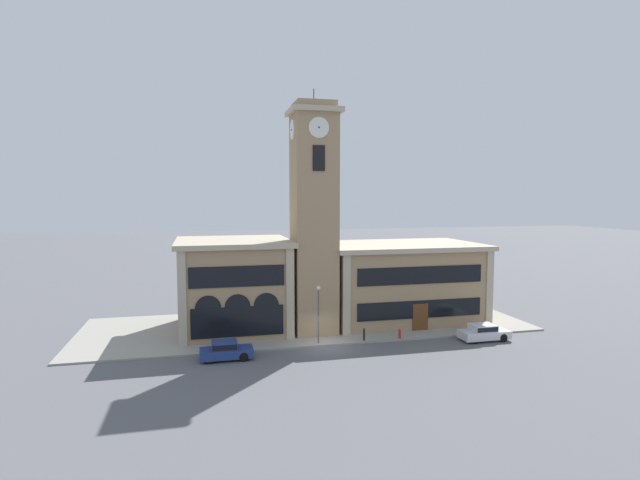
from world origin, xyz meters
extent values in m
plane|color=#56565B|center=(0.00, 0.00, 0.00)|extent=(300.00, 300.00, 0.00)
cube|color=gray|center=(0.00, 7.12, 0.07)|extent=(42.37, 14.24, 0.15)
cube|color=#9E7F5B|center=(0.00, 4.35, 9.92)|extent=(3.81, 3.81, 19.83)
cube|color=tan|center=(0.00, 4.35, 20.06)|extent=(4.51, 4.51, 0.45)
cube|color=#9E7F5B|center=(0.00, 4.35, 20.58)|extent=(3.50, 3.50, 0.60)
cylinder|color=#4C4C51|center=(0.00, 4.35, 21.48)|extent=(0.10, 0.10, 1.20)
cylinder|color=silver|center=(0.00, 2.39, 18.44)|extent=(1.78, 0.10, 1.78)
cylinder|color=black|center=(0.00, 2.32, 18.44)|extent=(0.14, 0.04, 0.14)
cylinder|color=silver|center=(-1.95, 4.35, 18.44)|extent=(0.10, 1.78, 1.78)
cylinder|color=black|center=(-2.02, 4.35, 18.44)|extent=(0.04, 0.14, 0.14)
cube|color=black|center=(0.00, 2.40, 15.85)|extent=(1.07, 0.10, 2.20)
cube|color=#9E7F5B|center=(-7.09, 7.34, 4.05)|extent=(9.77, 9.80, 8.09)
cube|color=tan|center=(-7.09, 7.34, 8.32)|extent=(10.47, 10.50, 0.45)
cube|color=tan|center=(-11.62, 2.38, 4.05)|extent=(0.70, 0.16, 8.09)
cube|color=tan|center=(-2.55, 2.38, 4.05)|extent=(0.70, 0.16, 8.09)
cube|color=black|center=(-7.09, 2.40, 5.83)|extent=(8.01, 0.10, 1.78)
cube|color=black|center=(-7.09, 2.40, 1.94)|extent=(7.81, 0.10, 2.59)
cylinder|color=black|center=(-9.53, 2.39, 3.24)|extent=(2.15, 0.06, 2.15)
cylinder|color=black|center=(-7.09, 2.39, 3.24)|extent=(2.15, 0.06, 2.15)
cylinder|color=black|center=(-4.64, 2.39, 3.24)|extent=(2.15, 0.06, 2.15)
cube|color=#9E7F5B|center=(9.70, 7.34, 3.69)|extent=(14.98, 9.80, 7.38)
cube|color=tan|center=(9.70, 7.34, 7.60)|extent=(15.68, 10.50, 0.45)
cube|color=tan|center=(2.55, 2.38, 3.69)|extent=(0.70, 0.16, 7.38)
cube|color=tan|center=(16.84, 2.38, 3.69)|extent=(0.70, 0.16, 7.38)
cube|color=black|center=(9.70, 2.40, 5.31)|extent=(12.29, 0.10, 1.62)
cube|color=#5B3319|center=(9.70, 2.39, 1.33)|extent=(1.50, 0.12, 2.66)
cube|color=black|center=(9.70, 2.40, 2.12)|extent=(12.29, 0.10, 1.65)
cube|color=navy|center=(-8.25, -1.48, 0.53)|extent=(4.05, 1.79, 0.68)
cube|color=navy|center=(-8.42, -1.47, 1.15)|extent=(1.95, 1.61, 0.56)
cube|color=black|center=(-8.42, -1.47, 1.15)|extent=(1.87, 1.64, 0.42)
cylinder|color=black|center=(-7.00, -0.70, 0.35)|extent=(0.71, 0.22, 0.70)
cylinder|color=black|center=(-7.00, -2.26, 0.35)|extent=(0.71, 0.22, 0.70)
cylinder|color=black|center=(-9.50, -0.69, 0.35)|extent=(0.71, 0.22, 0.70)
cylinder|color=black|center=(-9.51, -2.25, 0.35)|extent=(0.71, 0.22, 0.70)
cube|color=silver|center=(13.96, -1.48, 0.54)|extent=(4.32, 1.89, 0.69)
cube|color=silver|center=(13.79, -1.47, 1.15)|extent=(2.08, 1.69, 0.54)
cube|color=black|center=(13.79, -1.47, 1.15)|extent=(1.99, 1.73, 0.40)
cylinder|color=black|center=(15.30, -0.66, 0.36)|extent=(0.71, 0.22, 0.71)
cylinder|color=black|center=(15.30, -2.31, 0.36)|extent=(0.71, 0.22, 0.71)
cylinder|color=black|center=(12.63, -0.64, 0.36)|extent=(0.71, 0.22, 0.71)
cylinder|color=black|center=(12.63, -2.29, 0.36)|extent=(0.71, 0.22, 0.71)
cylinder|color=#4C4C51|center=(-0.48, 0.54, 2.43)|extent=(0.12, 0.12, 4.57)
sphere|color=silver|center=(-0.48, 0.54, 4.90)|extent=(0.36, 0.36, 0.36)
cylinder|color=black|center=(3.55, 0.46, 0.60)|extent=(0.18, 0.18, 0.90)
sphere|color=black|center=(3.55, 0.46, 1.13)|extent=(0.16, 0.16, 0.16)
cylinder|color=red|center=(6.80, 0.33, 0.50)|extent=(0.22, 0.22, 0.70)
sphere|color=red|center=(6.80, 0.33, 0.93)|extent=(0.19, 0.19, 0.19)
camera|label=1|loc=(-10.02, -39.68, 12.49)|focal=28.00mm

